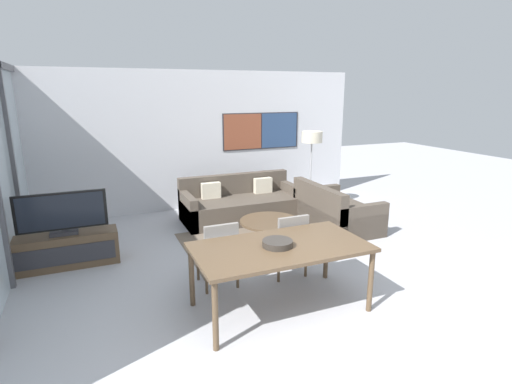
# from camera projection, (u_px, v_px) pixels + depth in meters

# --- Properties ---
(ground_plane) EXTENTS (24.00, 24.00, 0.00)m
(ground_plane) POSITION_uv_depth(u_px,v_px,m) (335.00, 346.00, 3.85)
(ground_plane) COLOR #B2B2B7
(wall_back) EXTENTS (7.17, 0.09, 2.80)m
(wall_back) POSITION_uv_depth(u_px,v_px,m) (197.00, 141.00, 8.16)
(wall_back) COLOR silver
(wall_back) RESTS_ON ground_plane
(area_rug) EXTENTS (2.75, 1.89, 0.01)m
(area_rug) POSITION_uv_depth(u_px,v_px,m) (270.00, 241.00, 6.54)
(area_rug) COLOR #706051
(area_rug) RESTS_ON ground_plane
(tv_console) EXTENTS (1.37, 0.41, 0.47)m
(tv_console) POSITION_uv_depth(u_px,v_px,m) (66.00, 250.00, 5.57)
(tv_console) COLOR brown
(tv_console) RESTS_ON ground_plane
(television) EXTENTS (1.16, 0.20, 0.59)m
(television) POSITION_uv_depth(u_px,v_px,m) (62.00, 214.00, 5.44)
(television) COLOR #2D2D33
(television) RESTS_ON tv_console
(sofa_main) EXTENTS (2.23, 0.97, 0.81)m
(sofa_main) POSITION_uv_depth(u_px,v_px,m) (240.00, 205.00, 7.67)
(sofa_main) COLOR #51473D
(sofa_main) RESTS_ON ground_plane
(sofa_side) EXTENTS (0.97, 1.54, 0.81)m
(sofa_side) POSITION_uv_depth(u_px,v_px,m) (334.00, 213.00, 7.12)
(sofa_side) COLOR #51473D
(sofa_side) RESTS_ON ground_plane
(coffee_table) EXTENTS (0.97, 0.97, 0.36)m
(coffee_table) POSITION_uv_depth(u_px,v_px,m) (270.00, 225.00, 6.47)
(coffee_table) COLOR brown
(coffee_table) RESTS_ON ground_plane
(dining_table) EXTENTS (1.91, 1.01, 0.76)m
(dining_table) POSITION_uv_depth(u_px,v_px,m) (280.00, 251.00, 4.37)
(dining_table) COLOR brown
(dining_table) RESTS_ON ground_plane
(dining_chair_left) EXTENTS (0.46, 0.46, 0.86)m
(dining_chair_left) POSITION_uv_depth(u_px,v_px,m) (219.00, 250.00, 4.92)
(dining_chair_left) COLOR gray
(dining_chair_left) RESTS_ON ground_plane
(dining_chair_centre) EXTENTS (0.46, 0.46, 0.86)m
(dining_chair_centre) POSITION_uv_depth(u_px,v_px,m) (288.00, 241.00, 5.22)
(dining_chair_centre) COLOR gray
(dining_chair_centre) RESTS_ON ground_plane
(fruit_bowl) EXTENTS (0.33, 0.33, 0.07)m
(fruit_bowl) POSITION_uv_depth(u_px,v_px,m) (277.00, 243.00, 4.32)
(fruit_bowl) COLOR #332D28
(fruit_bowl) RESTS_ON dining_table
(floor_lamp) EXTENTS (0.41, 0.41, 1.62)m
(floor_lamp) POSITION_uv_depth(u_px,v_px,m) (312.00, 142.00, 7.94)
(floor_lamp) COLOR #2D2D33
(floor_lamp) RESTS_ON ground_plane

